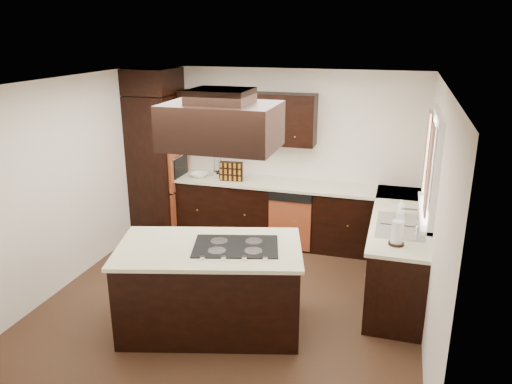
% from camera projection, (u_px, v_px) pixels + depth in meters
% --- Properties ---
extents(floor, '(4.20, 4.20, 0.02)m').
position_uv_depth(floor, '(233.00, 300.00, 5.85)').
color(floor, brown).
rests_on(floor, ground).
extents(ceiling, '(4.20, 4.20, 0.02)m').
position_uv_depth(ceiling, '(230.00, 82.00, 5.06)').
color(ceiling, silver).
rests_on(ceiling, ground).
extents(wall_back, '(4.20, 0.02, 2.50)m').
position_uv_depth(wall_back, '(278.00, 155.00, 7.38)').
color(wall_back, white).
rests_on(wall_back, ground).
extents(wall_front, '(4.20, 0.02, 2.50)m').
position_uv_depth(wall_front, '(135.00, 291.00, 3.53)').
color(wall_front, white).
rests_on(wall_front, ground).
extents(wall_left, '(0.02, 4.20, 2.50)m').
position_uv_depth(wall_left, '(67.00, 183.00, 6.02)').
color(wall_left, white).
rests_on(wall_left, ground).
extents(wall_right, '(0.02, 4.20, 2.50)m').
position_uv_depth(wall_right, '(435.00, 218.00, 4.89)').
color(wall_right, white).
rests_on(wall_right, ground).
extents(oven_column, '(0.65, 0.75, 2.12)m').
position_uv_depth(oven_column, '(158.00, 165.00, 7.54)').
color(oven_column, black).
rests_on(oven_column, floor).
extents(wall_oven_face, '(0.05, 0.62, 0.78)m').
position_uv_depth(wall_oven_face, '(179.00, 163.00, 7.43)').
color(wall_oven_face, '#AF4D29').
rests_on(wall_oven_face, oven_column).
extents(base_cabinets_back, '(2.93, 0.60, 0.88)m').
position_uv_depth(base_cabinets_back, '(275.00, 213.00, 7.34)').
color(base_cabinets_back, black).
rests_on(base_cabinets_back, floor).
extents(base_cabinets_right, '(0.60, 2.40, 0.88)m').
position_uv_depth(base_cabinets_right, '(397.00, 252.00, 6.05)').
color(base_cabinets_right, black).
rests_on(base_cabinets_right, floor).
extents(countertop_back, '(2.93, 0.63, 0.04)m').
position_uv_depth(countertop_back, '(275.00, 184.00, 7.18)').
color(countertop_back, '#EEE7C2').
rests_on(countertop_back, base_cabinets_back).
extents(countertop_right, '(0.63, 2.40, 0.04)m').
position_uv_depth(countertop_right, '(399.00, 217.00, 5.91)').
color(countertop_right, '#EEE7C2').
rests_on(countertop_right, base_cabinets_right).
extents(upper_cabinets, '(2.00, 0.34, 0.72)m').
position_uv_depth(upper_cabinets, '(247.00, 118.00, 7.16)').
color(upper_cabinets, black).
rests_on(upper_cabinets, wall_back).
extents(dishwasher_front, '(0.60, 0.05, 0.72)m').
position_uv_depth(dishwasher_front, '(290.00, 225.00, 7.00)').
color(dishwasher_front, '#AF4D29').
rests_on(dishwasher_front, floor).
extents(window_frame, '(0.06, 1.32, 1.12)m').
position_uv_depth(window_frame, '(433.00, 165.00, 5.28)').
color(window_frame, white).
rests_on(window_frame, wall_right).
extents(window_pane, '(0.00, 1.20, 1.00)m').
position_uv_depth(window_pane, '(436.00, 165.00, 5.27)').
color(window_pane, white).
rests_on(window_pane, wall_right).
extents(curtain_left, '(0.02, 0.34, 0.90)m').
position_uv_depth(curtain_left, '(429.00, 170.00, 4.90)').
color(curtain_left, beige).
rests_on(curtain_left, wall_right).
extents(curtain_right, '(0.02, 0.34, 0.90)m').
position_uv_depth(curtain_right, '(426.00, 151.00, 5.66)').
color(curtain_right, beige).
rests_on(curtain_right, wall_right).
extents(sink_rim, '(0.52, 0.84, 0.01)m').
position_uv_depth(sink_rim, '(400.00, 226.00, 5.58)').
color(sink_rim, silver).
rests_on(sink_rim, countertop_right).
extents(island, '(1.99, 1.42, 0.88)m').
position_uv_depth(island, '(210.00, 289.00, 5.20)').
color(island, black).
rests_on(island, floor).
extents(island_top, '(2.07, 1.50, 0.04)m').
position_uv_depth(island_top, '(209.00, 248.00, 5.06)').
color(island_top, '#EEE7C2').
rests_on(island_top, island).
extents(cooktop, '(0.97, 0.77, 0.01)m').
position_uv_depth(cooktop, '(236.00, 246.00, 5.05)').
color(cooktop, black).
rests_on(cooktop, island_top).
extents(range_hood, '(1.05, 0.72, 0.42)m').
position_uv_depth(range_hood, '(221.00, 126.00, 4.64)').
color(range_hood, black).
rests_on(range_hood, ceiling).
extents(hood_duct, '(0.55, 0.50, 0.13)m').
position_uv_depth(hood_duct, '(221.00, 96.00, 4.56)').
color(hood_duct, black).
rests_on(hood_duct, ceiling).
extents(blender_base, '(0.15, 0.15, 0.10)m').
position_uv_depth(blender_base, '(218.00, 174.00, 7.38)').
color(blender_base, silver).
rests_on(blender_base, countertop_back).
extents(blender_pitcher, '(0.13, 0.13, 0.26)m').
position_uv_depth(blender_pitcher, '(218.00, 163.00, 7.32)').
color(blender_pitcher, silver).
rests_on(blender_pitcher, blender_base).
extents(spice_rack, '(0.34, 0.12, 0.28)m').
position_uv_depth(spice_rack, '(231.00, 171.00, 7.22)').
color(spice_rack, black).
rests_on(spice_rack, countertop_back).
extents(mixing_bowl, '(0.31, 0.31, 0.06)m').
position_uv_depth(mixing_bowl, '(199.00, 175.00, 7.42)').
color(mixing_bowl, white).
rests_on(mixing_bowl, countertop_back).
extents(soap_bottle, '(0.09, 0.09, 0.17)m').
position_uv_depth(soap_bottle, '(401.00, 207.00, 5.92)').
color(soap_bottle, white).
rests_on(soap_bottle, countertop_right).
extents(paper_towel, '(0.15, 0.15, 0.26)m').
position_uv_depth(paper_towel, '(397.00, 233.00, 5.05)').
color(paper_towel, white).
rests_on(paper_towel, countertop_right).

